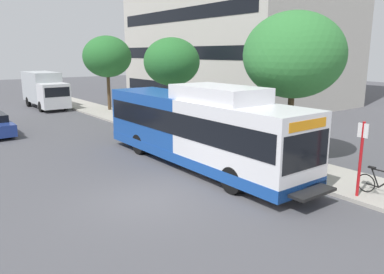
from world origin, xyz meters
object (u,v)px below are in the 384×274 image
at_px(transit_bus, 198,128).
at_px(box_truck_background, 44,89).
at_px(street_tree_near_stop, 294,55).
at_px(bicycle_parked, 382,185).
at_px(street_tree_far_block, 107,57).
at_px(bus_stop_sign_pole, 361,153).
at_px(street_tree_mid_block, 172,62).

xyz_separation_m(transit_bus, box_truck_background, (-0.07, 22.66, 0.04)).
bearing_deg(transit_bus, street_tree_near_stop, -26.02).
relative_size(bicycle_parked, street_tree_far_block, 0.28).
distance_m(bicycle_parked, street_tree_far_block, 24.75).
distance_m(transit_bus, bicycle_parked, 7.57).
bearing_deg(bus_stop_sign_pole, transit_bus, 106.05).
bearing_deg(street_tree_far_block, bicycle_parked, -93.08).
distance_m(bicycle_parked, box_truck_background, 29.86).
bearing_deg(transit_bus, bus_stop_sign_pole, -73.95).
height_order(street_tree_near_stop, box_truck_background, street_tree_near_stop).
relative_size(bicycle_parked, street_tree_mid_block, 0.30).
relative_size(bus_stop_sign_pole, street_tree_far_block, 0.42).
relative_size(bus_stop_sign_pole, bicycle_parked, 1.48).
xyz_separation_m(transit_bus, street_tree_far_block, (3.78, 17.31, 2.94)).
relative_size(street_tree_near_stop, box_truck_background, 0.95).
xyz_separation_m(street_tree_far_block, box_truck_background, (-3.85, 5.36, -2.90)).
distance_m(bus_stop_sign_pole, street_tree_mid_block, 14.94).
xyz_separation_m(bus_stop_sign_pole, street_tree_near_stop, (2.05, 4.62, 3.20)).
bearing_deg(street_tree_far_block, street_tree_mid_block, -88.27).
relative_size(street_tree_near_stop, street_tree_far_block, 1.06).
height_order(transit_bus, bicycle_parked, transit_bus).
distance_m(transit_bus, street_tree_far_block, 17.95).
bearing_deg(bus_stop_sign_pole, box_truck_background, 93.82).
height_order(bicycle_parked, street_tree_near_stop, street_tree_near_stop).
bearing_deg(transit_bus, street_tree_far_block, 77.69).
distance_m(street_tree_mid_block, street_tree_far_block, 9.33).
height_order(street_tree_near_stop, street_tree_far_block, street_tree_near_stop).
height_order(street_tree_mid_block, box_truck_background, street_tree_mid_block).
relative_size(transit_bus, bicycle_parked, 6.96).
height_order(bus_stop_sign_pole, street_tree_near_stop, street_tree_near_stop).
height_order(bus_stop_sign_pole, street_tree_mid_block, street_tree_mid_block).
bearing_deg(street_tree_far_block, bus_stop_sign_pole, -94.55).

